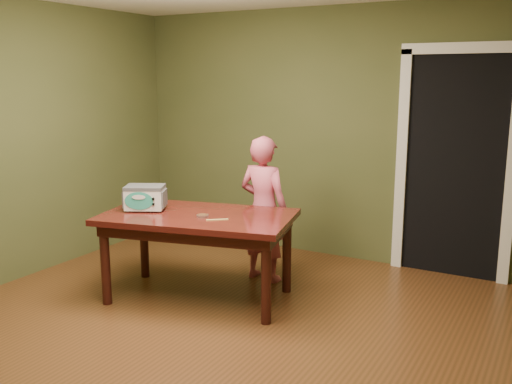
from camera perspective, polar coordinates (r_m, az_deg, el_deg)
floor at (r=4.26m, az=-6.57°, el=-15.07°), size 5.00×5.00×0.00m
room_shell at (r=3.82m, az=-7.17°, el=8.50°), size 4.52×5.02×2.61m
doorway at (r=5.99m, az=19.77°, el=2.74°), size 1.10×0.66×2.25m
dining_table at (r=4.89m, az=-5.83°, el=-3.35°), size 1.76×1.24×0.75m
toy_oven at (r=5.06m, az=-11.04°, el=-0.47°), size 0.41×0.36×0.22m
baking_pan at (r=4.76m, az=-5.36°, el=-2.37°), size 0.10×0.10×0.02m
spatula at (r=4.65m, az=-3.89°, el=-2.79°), size 0.16×0.13×0.01m
child at (r=5.32m, az=0.77°, el=-1.70°), size 0.52×0.36×1.37m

